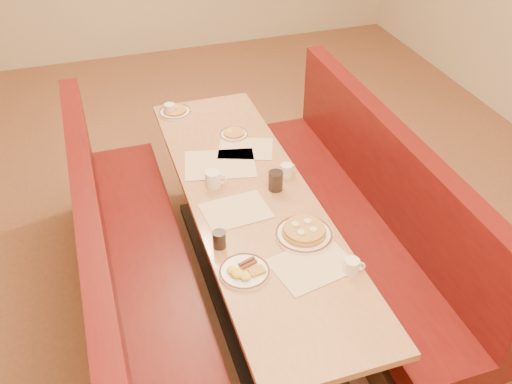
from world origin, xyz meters
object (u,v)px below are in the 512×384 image
object	(u,v)px
coffee_mug_c	(287,170)
coffee_mug_d	(170,109)
booth_left	(132,274)
diner_table	(252,246)
eggs_plate	(244,271)
soda_tumbler_mid	(276,181)
pancake_plate	(304,233)
coffee_mug_b	(214,179)
booth_right	(360,224)
soda_tumbler_near	(219,239)
coffee_mug_a	(352,266)

from	to	relation	value
coffee_mug_c	coffee_mug_d	distance (m)	1.09
booth_left	coffee_mug_c	world-z (taller)	booth_left
coffee_mug_c	diner_table	bearing A→B (deg)	-171.73
diner_table	coffee_mug_c	xyz separation A→B (m)	(0.27, 0.14, 0.42)
coffee_mug_d	eggs_plate	bearing A→B (deg)	-72.57
soda_tumbler_mid	diner_table	bearing A→B (deg)	-167.07
pancake_plate	soda_tumbler_mid	size ratio (longest dim) A/B	2.63
coffee_mug_b	soda_tumbler_mid	size ratio (longest dim) A/B	1.07
booth_right	soda_tumbler_near	size ratio (longest dim) A/B	26.14
pancake_plate	coffee_mug_b	size ratio (longest dim) A/B	2.46
pancake_plate	coffee_mug_a	size ratio (longest dim) A/B	3.00
coffee_mug_b	soda_tumbler_mid	distance (m)	0.36
coffee_mug_c	coffee_mug_d	world-z (taller)	coffee_mug_d
coffee_mug_c	coffee_mug_d	bearing A→B (deg)	98.80
booth_left	coffee_mug_d	world-z (taller)	booth_left
booth_right	soda_tumbler_mid	size ratio (longest dim) A/B	21.33
soda_tumbler_near	soda_tumbler_mid	distance (m)	0.58
booth_right	diner_table	bearing A→B (deg)	180.00
pancake_plate	booth_right	bearing A→B (deg)	35.08
diner_table	coffee_mug_b	world-z (taller)	coffee_mug_b
booth_left	coffee_mug_a	world-z (taller)	booth_left
eggs_plate	coffee_mug_b	bearing A→B (deg)	86.69
coffee_mug_d	pancake_plate	bearing A→B (deg)	-58.41
pancake_plate	coffee_mug_a	bearing A→B (deg)	-68.88
pancake_plate	soda_tumbler_near	distance (m)	0.44
coffee_mug_d	soda_tumbler_near	world-z (taller)	soda_tumbler_near
pancake_plate	diner_table	bearing A→B (deg)	111.71
coffee_mug_a	diner_table	bearing A→B (deg)	129.49
eggs_plate	soda_tumbler_mid	size ratio (longest dim) A/B	2.16
coffee_mug_a	coffee_mug_d	size ratio (longest dim) A/B	0.99
booth_right	eggs_plate	world-z (taller)	booth_right
booth_left	pancake_plate	distance (m)	1.06
coffee_mug_b	soda_tumbler_near	xyz separation A→B (m)	(-0.11, -0.52, -0.00)
eggs_plate	coffee_mug_a	xyz separation A→B (m)	(0.50, -0.15, 0.03)
diner_table	booth_right	world-z (taller)	booth_right
booth_right	coffee_mug_c	bearing A→B (deg)	163.06
soda_tumbler_mid	coffee_mug_a	bearing A→B (deg)	-80.64
coffee_mug_a	coffee_mug_c	distance (m)	0.86
eggs_plate	coffee_mug_b	xyz separation A→B (m)	(0.04, 0.74, 0.04)
coffee_mug_a	coffee_mug_b	distance (m)	1.01
pancake_plate	eggs_plate	world-z (taller)	pancake_plate
booth_left	pancake_plate	xyz separation A→B (m)	(0.89, -0.40, 0.41)
soda_tumbler_near	soda_tumbler_mid	bearing A→B (deg)	40.80
diner_table	coffee_mug_b	size ratio (longest dim) A/B	19.96
pancake_plate	coffee_mug_d	xyz separation A→B (m)	(-0.41, 1.50, 0.02)
soda_tumbler_mid	pancake_plate	bearing A→B (deg)	-89.78
diner_table	soda_tumbler_mid	bearing A→B (deg)	12.93
soda_tumbler_near	diner_table	bearing A→B (deg)	50.69
coffee_mug_a	coffee_mug_b	xyz separation A→B (m)	(-0.46, 0.90, 0.01)
booth_left	coffee_mug_a	distance (m)	1.32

